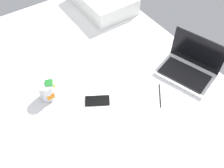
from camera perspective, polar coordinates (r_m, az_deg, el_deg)
name	(u,v)px	position (r cm, az deg, el deg)	size (l,w,h in cm)	color
bed_mattress	(89,83)	(165.42, -5.34, 0.19)	(180.00, 140.00, 18.00)	white
laptop	(189,68)	(162.63, 16.98, 3.58)	(38.54, 32.16, 23.00)	silver
snack_cup	(47,90)	(146.98, -14.54, -1.31)	(9.60, 9.87, 12.91)	silver
cell_phone	(97,101)	(144.72, -3.34, -3.78)	(6.80, 14.00, 0.80)	black
charger_cable	(160,95)	(149.59, 10.84, -2.50)	(17.00, 0.60, 0.60)	black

